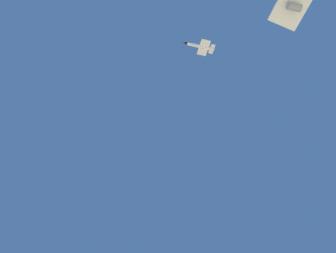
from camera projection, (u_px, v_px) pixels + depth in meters
chase_jet_lead at (200, 47)px, 169.85m from camera, size 14.06×11.24×4.00m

